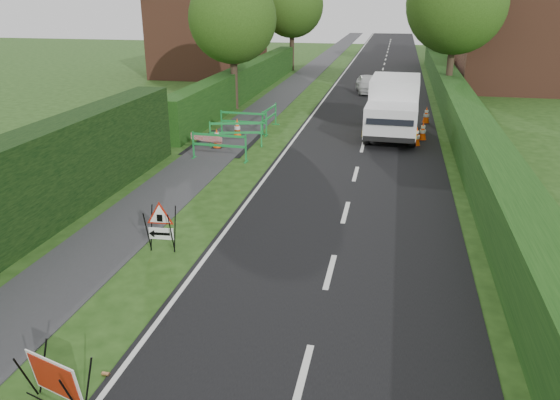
{
  "coord_description": "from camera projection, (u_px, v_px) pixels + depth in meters",
  "views": [
    {
      "loc": [
        3.6,
        -9.45,
        5.61
      ],
      "look_at": [
        0.94,
        3.18,
        0.74
      ],
      "focal_mm": 35.0,
      "sensor_mm": 36.0,
      "label": 1
    }
  ],
  "objects": [
    {
      "name": "traffic_cone_1",
      "position": [
        423.0,
        131.0,
        22.27
      ],
      "size": [
        0.38,
        0.38,
        0.79
      ],
      "color": "black",
      "rests_on": "ground"
    },
    {
      "name": "hedge_east",
      "position": [
        458.0,
        127.0,
        24.72
      ],
      "size": [
        1.2,
        50.0,
        1.5
      ],
      "primitive_type": "cube",
      "color": "#14380F",
      "rests_on": "ground"
    },
    {
      "name": "house_west",
      "position": [
        209.0,
        34.0,
        39.7
      ],
      "size": [
        7.5,
        7.4,
        7.88
      ],
      "color": "brown",
      "rests_on": "ground"
    },
    {
      "name": "ped_barrier_0",
      "position": [
        219.0,
        143.0,
        19.51
      ],
      "size": [
        2.07,
        0.45,
        1.0
      ],
      "rotation": [
        0.0,
        0.0,
        -0.05
      ],
      "color": "#188737",
      "rests_on": "ground"
    },
    {
      "name": "tree_ne",
      "position": [
        457.0,
        4.0,
        28.41
      ],
      "size": [
        5.2,
        5.2,
        7.79
      ],
      "color": "#2D2116",
      "rests_on": "ground"
    },
    {
      "name": "house_east_b",
      "position": [
        501.0,
        29.0,
        46.44
      ],
      "size": [
        7.5,
        7.4,
        7.88
      ],
      "color": "brown",
      "rests_on": "ground"
    },
    {
      "name": "ped_barrier_3",
      "position": [
        269.0,
        115.0,
        24.01
      ],
      "size": [
        0.49,
        2.08,
        1.0
      ],
      "rotation": [
        0.0,
        0.0,
        1.5
      ],
      "color": "#188737",
      "rests_on": "ground"
    },
    {
      "name": "traffic_cone_0",
      "position": [
        417.0,
        136.0,
        21.42
      ],
      "size": [
        0.38,
        0.38,
        0.79
      ],
      "color": "black",
      "rests_on": "ground"
    },
    {
      "name": "litter_can",
      "position": [
        106.0,
        376.0,
        8.57
      ],
      "size": [
        0.12,
        0.07,
        0.07
      ],
      "primitive_type": "cylinder",
      "rotation": [
        0.0,
        1.57,
        0.0
      ],
      "color": "#BF7F4C",
      "rests_on": "ground"
    },
    {
      "name": "footpath",
      "position": [
        313.0,
        69.0,
        43.95
      ],
      "size": [
        2.0,
        90.0,
        0.02
      ],
      "primitive_type": "cube",
      "color": "#2D2D30",
      "rests_on": "ground"
    },
    {
      "name": "tree_fw",
      "position": [
        292.0,
        6.0,
        41.64
      ],
      "size": [
        4.8,
        4.8,
        7.24
      ],
      "color": "#2D2116",
      "rests_on": "ground"
    },
    {
      "name": "red_rect_sign",
      "position": [
        55.0,
        379.0,
        7.77
      ],
      "size": [
        1.09,
        0.84,
        0.83
      ],
      "rotation": [
        0.0,
        0.0,
        -0.3
      ],
      "color": "black",
      "rests_on": "ground"
    },
    {
      "name": "hatchback_car",
      "position": [
        368.0,
        84.0,
        33.16
      ],
      "size": [
        1.73,
        3.3,
        1.07
      ],
      "primitive_type": "imported",
      "rotation": [
        0.0,
        0.0,
        0.15
      ],
      "color": "silver",
      "rests_on": "ground"
    },
    {
      "name": "house_east_a",
      "position": [
        521.0,
        41.0,
        33.82
      ],
      "size": [
        7.5,
        7.4,
        7.88
      ],
      "color": "brown",
      "rests_on": "ground"
    },
    {
      "name": "hedge_west_far",
      "position": [
        248.0,
        95.0,
        32.43
      ],
      "size": [
        1.0,
        24.0,
        1.8
      ],
      "primitive_type": "cube",
      "color": "#14380F",
      "rests_on": "ground"
    },
    {
      "name": "ground",
      "position": [
        204.0,
        283.0,
        11.33
      ],
      "size": [
        120.0,
        120.0,
        0.0
      ],
      "primitive_type": "plane",
      "color": "#1E3E11",
      "rests_on": "ground"
    },
    {
      "name": "traffic_cone_4",
      "position": [
        237.0,
        127.0,
        22.89
      ],
      "size": [
        0.38,
        0.38,
        0.79
      ],
      "color": "black",
      "rests_on": "ground"
    },
    {
      "name": "redwhite_plank",
      "position": [
        207.0,
        150.0,
        21.09
      ],
      "size": [
        1.43,
        0.54,
        0.25
      ],
      "primitive_type": "cube",
      "rotation": [
        0.0,
        0.0,
        -0.34
      ],
      "color": "red",
      "rests_on": "ground"
    },
    {
      "name": "traffic_cone_2",
      "position": [
        426.0,
        115.0,
        25.24
      ],
      "size": [
        0.38,
        0.38,
        0.79
      ],
      "color": "black",
      "rests_on": "ground"
    },
    {
      "name": "road_surface",
      "position": [
        383.0,
        71.0,
        42.89
      ],
      "size": [
        6.0,
        90.0,
        0.02
      ],
      "primitive_type": "cube",
      "color": "black",
      "rests_on": "ground"
    },
    {
      "name": "tree_nw",
      "position": [
        232.0,
        19.0,
        27.11
      ],
      "size": [
        4.4,
        4.4,
        6.7
      ],
      "color": "#2D2116",
      "rests_on": "ground"
    },
    {
      "name": "traffic_cone_3",
      "position": [
        217.0,
        138.0,
        21.14
      ],
      "size": [
        0.38,
        0.38,
        0.79
      ],
      "color": "black",
      "rests_on": "ground"
    },
    {
      "name": "ped_barrier_1",
      "position": [
        236.0,
        131.0,
        21.31
      ],
      "size": [
        2.08,
        0.85,
        1.0
      ],
      "rotation": [
        0.0,
        0.0,
        0.25
      ],
      "color": "#188737",
      "rests_on": "ground"
    },
    {
      "name": "tree_fe",
      "position": [
        437.0,
        13.0,
        43.39
      ],
      "size": [
        4.2,
        4.2,
        6.33
      ],
      "color": "#2D2116",
      "rests_on": "ground"
    },
    {
      "name": "ped_barrier_2",
      "position": [
        244.0,
        120.0,
        23.14
      ],
      "size": [
        2.07,
        0.44,
        1.0
      ],
      "rotation": [
        0.0,
        0.0,
        -0.04
      ],
      "color": "#188737",
      "rests_on": "ground"
    },
    {
      "name": "works_van",
      "position": [
        393.0,
        106.0,
        22.84
      ],
      "size": [
        2.18,
        5.21,
        2.34
      ],
      "rotation": [
        0.0,
        0.0,
        -0.03
      ],
      "color": "silver",
      "rests_on": "ground"
    },
    {
      "name": "triangle_sign",
      "position": [
        159.0,
        223.0,
        12.43
      ],
      "size": [
        0.76,
        0.76,
        1.05
      ],
      "rotation": [
        0.0,
        0.0,
        0.07
      ],
      "color": "black",
      "rests_on": "ground"
    }
  ]
}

